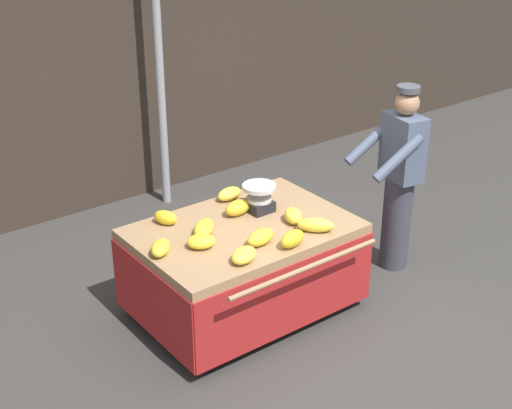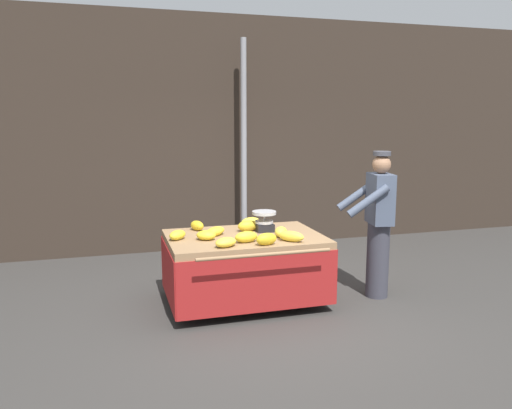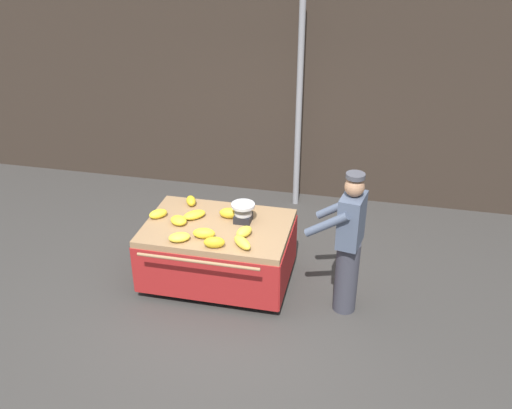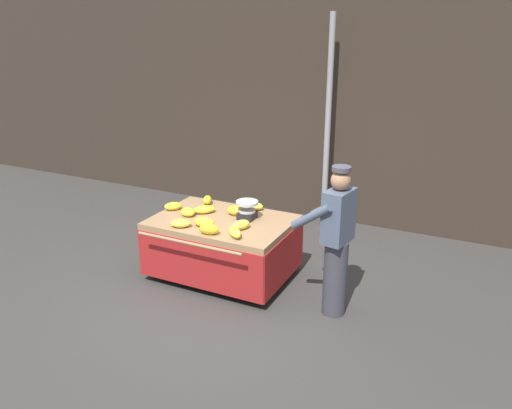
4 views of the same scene
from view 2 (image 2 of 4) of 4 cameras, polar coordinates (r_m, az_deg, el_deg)
ground_plane at (r=5.58m, az=3.52°, el=-12.25°), size 60.00×60.00×0.00m
back_wall at (r=8.23m, az=-3.92°, el=7.92°), size 16.00×0.24×3.67m
street_pole at (r=7.86m, az=-1.38°, el=6.39°), size 0.09×0.09×3.27m
banana_cart at (r=5.72m, az=-1.29°, el=-5.49°), size 1.74×1.38×0.79m
weighing_scale at (r=5.87m, az=0.92°, el=-1.88°), size 0.28×0.28×0.24m
banana_bunch_0 at (r=5.87m, az=-0.90°, el=-2.41°), size 0.26×0.16×0.13m
banana_bunch_1 at (r=5.40m, az=3.98°, el=-3.59°), size 0.29×0.29×0.11m
banana_bunch_2 at (r=5.35m, az=-1.11°, el=-3.66°), size 0.27×0.17×0.12m
banana_bunch_3 at (r=5.68m, az=-4.59°, el=-3.01°), size 0.30×0.30×0.10m
banana_bunch_4 at (r=5.24m, az=1.18°, el=-3.90°), size 0.26×0.17×0.13m
banana_bunch_5 at (r=6.17m, az=-0.60°, el=-1.93°), size 0.26×0.18×0.10m
banana_bunch_6 at (r=5.60m, az=2.82°, el=-3.09°), size 0.22×0.26×0.11m
banana_bunch_7 at (r=5.48m, az=-5.63°, el=-3.46°), size 0.27×0.25×0.10m
banana_bunch_8 at (r=5.96m, az=-6.64°, el=-2.37°), size 0.19×0.23×0.11m
banana_bunch_9 at (r=5.53m, az=-8.82°, el=-3.40°), size 0.25×0.26×0.10m
banana_bunch_10 at (r=5.17m, az=-3.42°, el=-4.26°), size 0.29×0.25×0.10m
vendor_person at (r=6.04m, az=13.56°, el=-2.15°), size 0.64×0.59×1.71m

